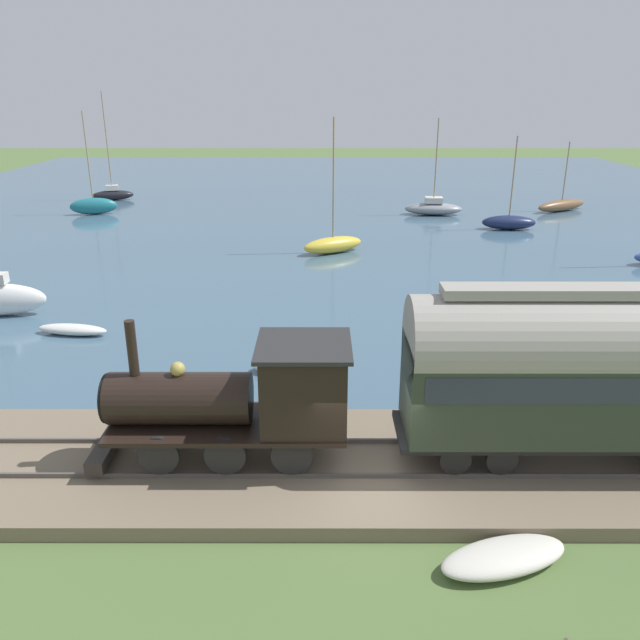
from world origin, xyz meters
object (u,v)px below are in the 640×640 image
(sailboat_navy, at_px, (509,222))
(sailboat_yellow, at_px, (333,244))
(sailboat_gray, at_px, (433,208))
(rowboat_far_out, at_px, (72,330))
(sailboat_teal, at_px, (94,205))
(rowboat_near_shore, at_px, (602,311))
(beached_dinghy, at_px, (504,557))
(passenger_coach, at_px, (585,366))
(steam_locomotive, at_px, (246,395))
(sailboat_black, at_px, (113,193))
(rowboat_off_pier, at_px, (282,364))
(sailboat_brown, at_px, (562,205))

(sailboat_navy, xyz_separation_m, sailboat_yellow, (-6.89, 12.56, 0.02))
(sailboat_gray, relative_size, rowboat_far_out, 2.48)
(sailboat_teal, bearing_deg, rowboat_near_shore, -143.80)
(sailboat_gray, xyz_separation_m, beached_dinghy, (-39.09, 5.18, -0.34))
(sailboat_yellow, height_order, rowboat_near_shore, sailboat_yellow)
(passenger_coach, bearing_deg, sailboat_yellow, 13.54)
(steam_locomotive, relative_size, sailboat_teal, 0.81)
(sailboat_gray, bearing_deg, sailboat_black, 79.52)
(rowboat_near_shore, relative_size, rowboat_off_pier, 1.34)
(steam_locomotive, bearing_deg, rowboat_off_pier, -4.25)
(sailboat_yellow, bearing_deg, sailboat_black, 14.23)
(sailboat_gray, xyz_separation_m, rowboat_off_pier, (-29.51, 10.27, -0.32))
(sailboat_yellow, distance_m, rowboat_off_pier, 17.13)
(steam_locomotive, distance_m, rowboat_near_shore, 18.42)
(rowboat_far_out, distance_m, beached_dinghy, 18.85)
(passenger_coach, bearing_deg, sailboat_teal, 34.19)
(sailboat_black, xyz_separation_m, beached_dinghy, (-46.24, -22.47, -0.38))
(sailboat_teal, height_order, rowboat_off_pier, sailboat_teal)
(steam_locomotive, distance_m, sailboat_navy, 33.73)
(rowboat_near_shore, bearing_deg, beached_dinghy, -174.28)
(sailboat_teal, bearing_deg, beached_dinghy, -166.24)
(sailboat_brown, xyz_separation_m, sailboat_yellow, (-14.22, 18.97, 0.05))
(sailboat_gray, xyz_separation_m, rowboat_far_out, (-26.11, 18.86, -0.34))
(steam_locomotive, relative_size, sailboat_brown, 1.16)
(steam_locomotive, height_order, beached_dinghy, steam_locomotive)
(sailboat_black, relative_size, rowboat_far_out, 3.12)
(rowboat_far_out, bearing_deg, passenger_coach, -112.22)
(rowboat_off_pier, bearing_deg, sailboat_teal, 17.13)
(sailboat_brown, distance_m, sailboat_yellow, 23.71)
(sailboat_gray, height_order, beached_dinghy, sailboat_gray)
(passenger_coach, bearing_deg, sailboat_gray, -4.14)
(rowboat_far_out, bearing_deg, beached_dinghy, -125.13)
(sailboat_brown, distance_m, rowboat_far_out, 40.67)
(rowboat_near_shore, bearing_deg, sailboat_yellow, 79.86)
(beached_dinghy, bearing_deg, rowboat_off_pier, 27.99)
(sailboat_navy, bearing_deg, rowboat_off_pier, 151.59)
(sailboat_teal, height_order, beached_dinghy, sailboat_teal)
(sailboat_black, bearing_deg, sailboat_navy, -127.95)
(sailboat_teal, relative_size, sailboat_black, 0.85)
(sailboat_teal, distance_m, sailboat_black, 7.04)
(sailboat_gray, height_order, rowboat_off_pier, sailboat_gray)
(sailboat_navy, xyz_separation_m, rowboat_off_pier, (-23.89, 14.65, -0.29))
(rowboat_near_shore, relative_size, rowboat_far_out, 0.99)
(rowboat_near_shore, bearing_deg, sailboat_gray, 42.54)
(sailboat_yellow, relative_size, beached_dinghy, 2.62)
(sailboat_yellow, xyz_separation_m, beached_dinghy, (-26.58, -3.00, -0.33))
(steam_locomotive, distance_m, sailboat_gray, 37.34)
(rowboat_far_out, bearing_deg, sailboat_yellow, -29.76)
(sailboat_teal, relative_size, rowboat_near_shore, 2.67)
(steam_locomotive, bearing_deg, sailboat_yellow, -6.27)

